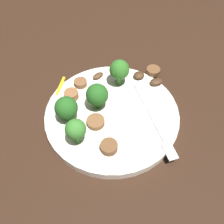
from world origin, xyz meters
The scene contains 17 objects.
ground_plane centered at (0.00, 0.00, 0.00)m, with size 1.40×1.40×0.00m, color black.
plate centered at (0.00, 0.00, 0.01)m, with size 0.26×0.26×0.02m, color white.
fork centered at (0.04, 0.08, 0.02)m, with size 0.18×0.05×0.00m.
broccoli_floret_0 centered at (0.06, -0.07, 0.05)m, with size 0.04×0.04×0.06m.
broccoli_floret_1 centered at (-0.02, -0.03, 0.05)m, with size 0.04×0.04×0.06m.
broccoli_floret_2 centered at (-0.08, 0.02, 0.05)m, with size 0.04×0.04×0.06m.
broccoli_floret_3 centered at (0.01, -0.08, 0.05)m, with size 0.04×0.04×0.05m.
sausage_slice_0 centered at (-0.10, 0.10, 0.02)m, with size 0.03×0.03×0.01m, color brown.
sausage_slice_1 centered at (-0.05, -0.08, 0.02)m, with size 0.03×0.03×0.02m, color brown.
sausage_slice_2 centered at (0.08, -0.01, 0.02)m, with size 0.03×0.03×0.01m, color brown.
sausage_slice_3 centered at (0.02, -0.03, 0.02)m, with size 0.03×0.03×0.01m, color brown.
sausage_slice_4 centered at (-0.08, -0.06, 0.02)m, with size 0.03×0.03×0.01m, color brown.
mushroom_0 centered at (-0.07, 0.10, 0.02)m, with size 0.03×0.02×0.01m, color #422B19.
mushroom_1 centered at (-0.09, 0.07, 0.02)m, with size 0.02×0.02×0.01m, color #422B19.
mushroom_2 centered at (-0.06, -0.03, 0.02)m, with size 0.03×0.02×0.01m, color brown.
mushroom_3 centered at (-0.10, -0.02, 0.02)m, with size 0.03×0.01×0.01m, color #4C331E.
pepper_strip_0 centered at (-0.08, -0.10, 0.02)m, with size 0.05×0.01×0.00m, color yellow.
Camera 1 is at (0.29, -0.03, 0.40)m, focal length 39.79 mm.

